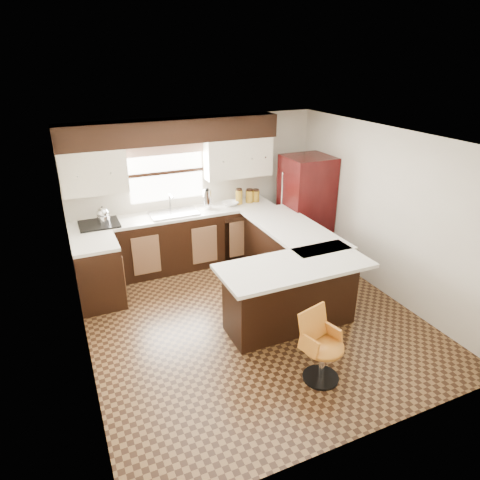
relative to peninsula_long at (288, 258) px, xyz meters
name	(u,v)px	position (x,y,z in m)	size (l,w,h in m)	color
floor	(252,318)	(-0.90, -0.62, -0.45)	(4.40, 4.40, 0.00)	#49301A
ceiling	(254,140)	(-0.90, -0.62, 1.95)	(4.40, 4.40, 0.00)	silver
wall_back	(197,190)	(-0.90, 1.58, 0.75)	(4.40, 4.40, 0.00)	beige
wall_front	(369,334)	(-0.90, -2.83, 0.75)	(4.40, 4.40, 0.00)	beige
wall_left	(75,268)	(-3.00, -0.62, 0.75)	(4.40, 4.40, 0.00)	beige
wall_right	(385,213)	(1.20, -0.62, 0.75)	(4.40, 4.40, 0.00)	beige
base_cab_back	(178,241)	(-1.35, 1.28, 0.00)	(3.30, 0.60, 0.90)	black
base_cab_left	(99,274)	(-2.70, 0.62, 0.00)	(0.60, 0.70, 0.90)	black
counter_back	(177,215)	(-1.35, 1.28, 0.47)	(3.30, 0.60, 0.04)	silver
counter_left	(94,244)	(-2.70, 0.62, 0.47)	(0.60, 0.70, 0.04)	silver
soffit	(172,131)	(-1.30, 1.40, 1.77)	(3.40, 0.35, 0.36)	black
upper_cab_left	(93,172)	(-2.52, 1.40, 1.27)	(0.94, 0.35, 0.64)	beige
upper_cab_right	(238,157)	(-0.22, 1.40, 1.27)	(1.14, 0.35, 0.64)	beige
window_pane	(166,173)	(-1.40, 1.56, 1.10)	(1.20, 0.02, 0.90)	white
valance	(165,149)	(-1.40, 1.52, 1.49)	(1.30, 0.06, 0.18)	#D19B93
sink	(174,213)	(-1.40, 1.25, 0.51)	(0.75, 0.45, 0.03)	#B2B2B7
dishwasher	(241,239)	(-0.35, 0.99, -0.02)	(0.58, 0.03, 0.78)	black
cooktop	(99,224)	(-2.55, 1.25, 0.51)	(0.58, 0.50, 0.03)	black
peninsula_long	(288,258)	(0.00, 0.00, 0.00)	(0.60, 1.95, 0.90)	black
peninsula_return	(291,296)	(-0.53, -0.97, 0.00)	(1.65, 0.60, 0.90)	black
counter_pen_long	(292,228)	(0.05, 0.00, 0.47)	(0.84, 1.95, 0.04)	silver
counter_pen_return	(295,266)	(-0.55, -1.06, 0.47)	(1.89, 0.84, 0.04)	silver
refrigerator	(306,207)	(0.80, 0.84, 0.43)	(0.75, 0.72, 1.76)	#330809
bar_chair	(323,348)	(-0.71, -2.00, -0.04)	(0.44, 0.44, 0.82)	orange
kettle	(103,215)	(-2.48, 1.26, 0.65)	(0.19, 0.19, 0.26)	silver
percolator	(207,200)	(-0.82, 1.28, 0.65)	(0.13, 0.13, 0.32)	silver
mixing_bowl	(230,204)	(-0.42, 1.28, 0.53)	(0.26, 0.26, 0.06)	white
canister_large	(239,197)	(-0.24, 1.30, 0.61)	(0.12, 0.12, 0.24)	olive
canister_med	(250,197)	(-0.05, 1.30, 0.60)	(0.13, 0.13, 0.21)	olive
canister_small	(256,196)	(0.07, 1.30, 0.59)	(0.13, 0.13, 0.19)	olive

